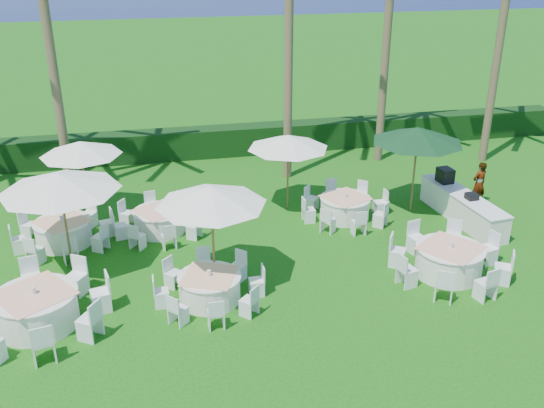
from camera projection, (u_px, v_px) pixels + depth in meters
The scene contains 19 objects.
ground at pixel (228, 315), 15.06m from camera, with size 120.00×120.00×0.00m, color #16520E.
hedge at pixel (185, 144), 25.53m from camera, with size 34.00×1.00×1.20m, color black.
banquet_table_a at pixel (36, 308), 14.51m from camera, with size 3.50×3.50×1.05m.
banquet_table_b at pixel (210, 287), 15.54m from camera, with size 2.84×2.84×0.88m.
banquet_table_c at pixel (449, 260), 16.73m from camera, with size 3.29×3.29×0.99m.
banquet_table_d at pixel (64, 232), 18.41m from camera, with size 3.00×3.00×0.92m.
banquet_table_e at pixel (160, 220), 19.17m from camera, with size 2.90×2.90×0.88m.
banquet_table_f at pixel (345, 207), 20.10m from camera, with size 2.92×2.92×0.89m.
umbrella_a at pixel (59, 182), 16.12m from camera, with size 3.24×3.24×2.88m.
umbrella_b at pixel (211, 196), 15.31m from camera, with size 2.87×2.87×2.87m.
umbrella_c at pixel (81, 148), 19.33m from camera, with size 2.60×2.60×2.65m.
umbrella_d at pixel (288, 142), 19.98m from camera, with size 2.72×2.72×2.64m.
umbrella_green at pixel (418, 135), 19.72m from camera, with size 3.02×3.02×2.95m.
buffet_table at pixel (462, 206), 19.92m from camera, with size 1.21×4.01×1.40m.
staff_person at pixel (479, 184), 20.91m from camera, with size 0.57×0.38×1.58m, color gray.
palm_b at pixel (51, 55), 20.19m from camera, with size 4.33×4.30×9.06m.
palm_c at pixel (289, 18), 21.29m from camera, with size 4.36×4.26×11.01m.
palm_d at pixel (386, 44), 23.55m from camera, with size 4.33×4.31×8.62m.
palm_e at pixel (499, 43), 23.48m from camera, with size 4.40×4.16×8.73m.
Camera 1 is at (-1.62, -12.58, 8.65)m, focal length 40.00 mm.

